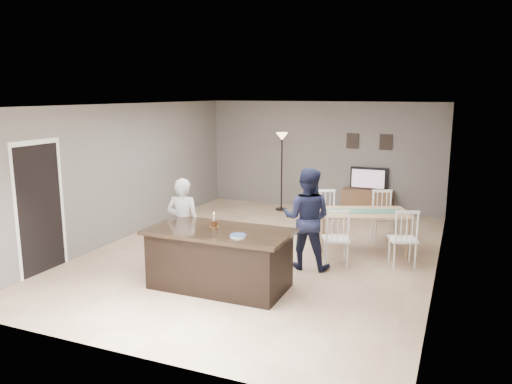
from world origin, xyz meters
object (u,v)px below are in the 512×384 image
at_px(man, 307,218).
at_px(birthday_cake, 214,223).
at_px(television, 368,179).
at_px(woman, 183,223).
at_px(plate_stack, 238,236).
at_px(dining_table, 362,218).
at_px(kitchen_island, 220,258).
at_px(tv_console, 367,202).
at_px(floor_lamp, 282,150).

xyz_separation_m(man, birthday_cake, (-1.11, -1.22, 0.10)).
relative_size(television, woman, 0.60).
distance_m(birthday_cake, plate_stack, 0.68).
height_order(man, birthday_cake, man).
height_order(television, birthday_cake, television).
distance_m(birthday_cake, dining_table, 3.01).
height_order(kitchen_island, man, man).
relative_size(woman, dining_table, 0.67).
distance_m(television, woman, 5.53).
bearing_deg(tv_console, birthday_cake, -104.01).
height_order(television, plate_stack, television).
distance_m(plate_stack, floor_lamp, 5.60).
bearing_deg(floor_lamp, tv_console, 10.73).
height_order(man, plate_stack, man).
xyz_separation_m(television, birthday_cake, (-1.36, -5.51, 0.09)).
height_order(kitchen_island, floor_lamp, floor_lamp).
bearing_deg(television, plate_stack, 82.41).
xyz_separation_m(kitchen_island, woman, (-0.95, 0.55, 0.31)).
distance_m(kitchen_island, birthday_cake, 0.54).
relative_size(woman, floor_lamp, 0.79).
height_order(woman, floor_lamp, floor_lamp).
relative_size(tv_console, woman, 0.78).
distance_m(television, floor_lamp, 2.22).
bearing_deg(television, kitchen_island, 77.99).
bearing_deg(kitchen_island, plate_stack, -29.91).
xyz_separation_m(woman, birthday_cake, (0.79, -0.42, 0.19)).
relative_size(man, plate_stack, 7.35).
xyz_separation_m(plate_stack, dining_table, (1.23, 2.77, -0.28)).
distance_m(man, birthday_cake, 1.65).
bearing_deg(television, tv_console, 90.00).
relative_size(television, dining_table, 0.40).
relative_size(kitchen_island, man, 1.26).
xyz_separation_m(man, dining_table, (0.70, 1.18, -0.21)).
bearing_deg(birthday_cake, woman, 152.30).
height_order(tv_console, birthday_cake, birthday_cake).
relative_size(man, dining_table, 0.74).
xyz_separation_m(tv_console, dining_table, (0.45, -3.04, 0.34)).
height_order(birthday_cake, dining_table, birthday_cake).
bearing_deg(man, floor_lamp, -68.72).
bearing_deg(dining_table, birthday_cake, -148.39).
relative_size(tv_console, television, 1.31).
bearing_deg(woman, dining_table, -153.28).
bearing_deg(woman, television, -123.53).
bearing_deg(kitchen_island, dining_table, 56.97).
relative_size(kitchen_island, plate_stack, 9.27).
xyz_separation_m(kitchen_island, birthday_cake, (-0.16, 0.13, 0.50)).
relative_size(kitchen_island, tv_console, 1.79).
bearing_deg(woman, kitchen_island, 139.30).
bearing_deg(kitchen_island, television, 77.99).
distance_m(kitchen_island, woman, 1.14).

